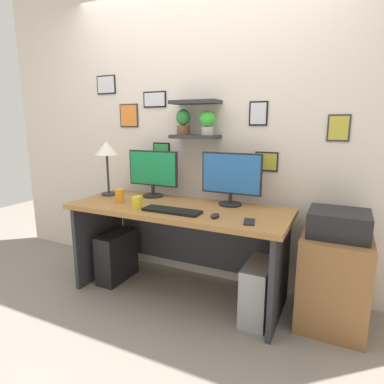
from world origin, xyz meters
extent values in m
plane|color=gray|center=(0.00, 0.00, 0.00)|extent=(8.00, 8.00, 0.00)
cube|color=beige|center=(0.00, 0.44, 1.35)|extent=(4.40, 0.04, 2.70)
cube|color=#2D2D33|center=(0.00, 0.32, 1.28)|extent=(0.40, 0.20, 0.03)
cube|color=#2D2D33|center=(0.00, 0.32, 1.56)|extent=(0.40, 0.20, 0.03)
cylinder|color=brown|center=(-0.11, 0.32, 1.33)|extent=(0.11, 0.11, 0.08)
ellipsoid|color=#2C7F39|center=(-0.11, 0.32, 1.43)|extent=(0.12, 0.12, 0.14)
cylinder|color=#B2A899|center=(0.11, 0.32, 1.32)|extent=(0.10, 0.10, 0.07)
ellipsoid|color=green|center=(0.11, 0.32, 1.42)|extent=(0.13, 0.13, 0.13)
cube|color=black|center=(0.50, 0.42, 1.46)|extent=(0.15, 0.02, 0.19)
cube|color=silver|center=(0.50, 0.41, 1.46)|extent=(0.12, 0.00, 0.16)
cube|color=black|center=(0.59, 0.42, 1.09)|extent=(0.18, 0.02, 0.15)
cube|color=gold|center=(0.59, 0.41, 1.09)|extent=(0.16, 0.00, 0.13)
cube|color=black|center=(-0.99, 0.42, 1.75)|extent=(0.22, 0.02, 0.17)
cube|color=silver|center=(-0.99, 0.41, 1.75)|extent=(0.20, 0.00, 0.15)
cube|color=#2D2D33|center=(1.09, 0.42, 1.35)|extent=(0.15, 0.02, 0.19)
cube|color=gold|center=(1.09, 0.41, 1.35)|extent=(0.13, 0.00, 0.17)
cube|color=#2D2D33|center=(-0.74, 0.42, 1.46)|extent=(0.20, 0.02, 0.22)
cube|color=orange|center=(-0.74, 0.41, 1.46)|extent=(0.18, 0.00, 0.19)
cube|color=black|center=(-0.45, 0.42, 1.60)|extent=(0.24, 0.02, 0.14)
cube|color=silver|center=(-0.45, 0.41, 1.60)|extent=(0.21, 0.00, 0.12)
cube|color=black|center=(-0.39, 0.42, 1.12)|extent=(0.17, 0.02, 0.19)
cube|color=green|center=(-0.39, 0.41, 1.12)|extent=(0.15, 0.00, 0.17)
cube|color=#9E6B38|center=(0.00, 0.00, 0.73)|extent=(1.74, 0.68, 0.04)
cube|color=#2D2D33|center=(-0.81, 0.00, 0.35)|extent=(0.04, 0.62, 0.71)
cube|color=#2D2D33|center=(0.81, 0.00, 0.35)|extent=(0.04, 0.62, 0.71)
cube|color=#2D2D33|center=(0.00, 0.30, 0.39)|extent=(1.54, 0.02, 0.50)
cylinder|color=black|center=(-0.36, 0.21, 0.76)|extent=(0.18, 0.18, 0.02)
cylinder|color=black|center=(-0.36, 0.21, 0.81)|extent=(0.03, 0.03, 0.09)
cube|color=black|center=(-0.36, 0.22, 1.00)|extent=(0.48, 0.02, 0.31)
cube|color=#198C4C|center=(-0.36, 0.21, 1.00)|extent=(0.45, 0.00, 0.28)
cylinder|color=black|center=(0.36, 0.21, 0.76)|extent=(0.18, 0.18, 0.02)
cylinder|color=black|center=(0.36, 0.21, 0.81)|extent=(0.03, 0.03, 0.09)
cube|color=black|center=(0.36, 0.22, 1.00)|extent=(0.48, 0.02, 0.32)
cube|color=#2866B2|center=(0.36, 0.21, 1.00)|extent=(0.46, 0.00, 0.30)
cube|color=black|center=(0.04, -0.17, 0.76)|extent=(0.44, 0.14, 0.02)
ellipsoid|color=black|center=(0.38, -0.17, 0.77)|extent=(0.06, 0.09, 0.03)
cylinder|color=#2D2D33|center=(-0.75, 0.09, 0.76)|extent=(0.13, 0.13, 0.02)
cylinder|color=#2D2D33|center=(-0.75, 0.09, 0.94)|extent=(0.02, 0.02, 0.34)
cone|color=silver|center=(-0.75, 0.09, 1.17)|extent=(0.20, 0.20, 0.12)
cube|color=black|center=(0.62, -0.18, 0.76)|extent=(0.10, 0.15, 0.01)
cylinder|color=yellow|center=(-0.26, -0.18, 0.80)|extent=(0.08, 0.08, 0.09)
cylinder|color=orange|center=(-0.49, -0.09, 0.81)|extent=(0.07, 0.07, 0.11)
cube|color=brown|center=(1.15, 0.11, 0.32)|extent=(0.44, 0.50, 0.65)
cube|color=black|center=(1.15, 0.11, 0.73)|extent=(0.38, 0.34, 0.17)
cube|color=black|center=(-0.63, 0.00, 0.22)|extent=(0.18, 0.40, 0.43)
cube|color=#99999E|center=(0.67, -0.04, 0.21)|extent=(0.18, 0.40, 0.42)
camera|label=1|loc=(1.15, -2.15, 1.38)|focal=30.07mm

